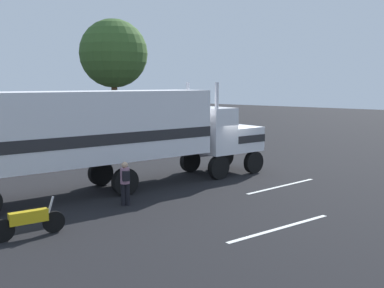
# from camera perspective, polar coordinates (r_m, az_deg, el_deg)

# --- Properties ---
(ground_plane) EXTENTS (120.00, 120.00, 0.00)m
(ground_plane) POSITION_cam_1_polar(r_m,az_deg,el_deg) (22.35, 4.41, -3.74)
(ground_plane) COLOR black
(lane_stripe_near) EXTENTS (4.35, 1.01, 0.01)m
(lane_stripe_near) POSITION_cam_1_polar(r_m,az_deg,el_deg) (19.89, 11.41, -5.31)
(lane_stripe_near) COLOR silver
(lane_stripe_near) RESTS_ON ground_plane
(lane_stripe_mid) EXTENTS (4.30, 1.27, 0.01)m
(lane_stripe_mid) POSITION_cam_1_polar(r_m,az_deg,el_deg) (14.32, 11.28, -10.51)
(lane_stripe_mid) COLOR silver
(lane_stripe_mid) RESTS_ON ground_plane
(semi_truck) EXTENTS (14.33, 5.91, 4.50)m
(semi_truck) POSITION_cam_1_polar(r_m,az_deg,el_deg) (18.79, -10.01, 1.76)
(semi_truck) COLOR white
(semi_truck) RESTS_ON ground_plane
(person_bystander) EXTENTS (0.43, 0.48, 1.63)m
(person_bystander) POSITION_cam_1_polar(r_m,az_deg,el_deg) (16.51, -8.55, -4.78)
(person_bystander) COLOR black
(person_bystander) RESTS_ON ground_plane
(motorcycle) EXTENTS (2.05, 0.71, 1.12)m
(motorcycle) POSITION_cam_1_polar(r_m,az_deg,el_deg) (13.98, -20.12, -9.25)
(motorcycle) COLOR black
(motorcycle) RESTS_ON ground_plane
(tree_center) EXTENTS (4.98, 4.98, 9.09)m
(tree_center) POSITION_cam_1_polar(r_m,az_deg,el_deg) (33.72, -10.01, 11.29)
(tree_center) COLOR brown
(tree_center) RESTS_ON ground_plane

